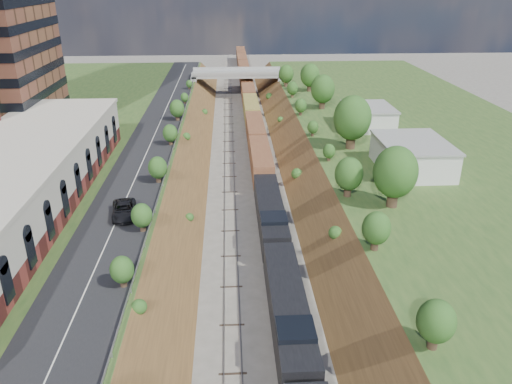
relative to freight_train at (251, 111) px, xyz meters
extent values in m
cube|color=#2D5021|center=(-35.60, -35.65, -0.23)|extent=(44.00, 180.00, 5.00)
cube|color=#2D5021|center=(30.40, -35.65, -0.23)|extent=(44.00, 180.00, 5.00)
cube|color=brown|center=(-13.60, -35.65, -2.73)|extent=(10.00, 180.00, 10.00)
cube|color=brown|center=(8.40, -35.65, -2.73)|extent=(10.00, 180.00, 10.00)
cube|color=gray|center=(-5.20, -35.65, -2.64)|extent=(1.58, 180.00, 0.18)
cube|color=gray|center=(0.00, -35.65, -2.64)|extent=(1.58, 180.00, 0.18)
cube|color=black|center=(-18.10, -35.65, 2.32)|extent=(8.00, 180.00, 0.10)
cube|color=#99999E|center=(-14.00, -35.65, 2.82)|extent=(0.06, 171.00, 0.30)
cube|color=maroon|center=(-30.60, -57.65, 3.37)|extent=(14.00, 62.00, 2.20)
cube|color=gray|center=(-14.10, 26.35, 0.37)|extent=(1.50, 8.00, 6.20)
cube|color=gray|center=(8.90, 26.35, 0.37)|extent=(1.50, 8.00, 6.20)
cube|color=gray|center=(-2.60, 26.35, 3.47)|extent=(24.00, 8.00, 1.00)
cube|color=gray|center=(-2.60, 22.35, 4.27)|extent=(24.00, 0.30, 0.80)
cube|color=gray|center=(-2.60, 30.35, 4.27)|extent=(24.00, 0.30, 0.80)
cube|color=silver|center=(20.90, -43.65, 4.27)|extent=(9.00, 12.00, 4.00)
cube|color=silver|center=(20.40, -21.65, 4.07)|extent=(8.00, 10.00, 3.60)
cylinder|color=#473323|center=(14.40, -55.65, 3.58)|extent=(1.30, 1.30, 2.62)
ellipsoid|color=#33581F|center=(14.40, -55.65, 6.73)|extent=(5.25, 5.25, 6.30)
cylinder|color=#473323|center=(-14.40, -75.65, 2.88)|extent=(0.66, 0.66, 1.22)
ellipsoid|color=#33581F|center=(-14.40, -75.65, 4.35)|extent=(2.45, 2.45, 2.94)
cube|color=black|center=(0.00, -71.80, -0.23)|extent=(3.21, 19.25, 3.19)
cube|color=black|center=(0.00, -51.55, -0.23)|extent=(3.21, 19.25, 3.19)
cube|color=brown|center=(0.00, 27.26, 0.10)|extent=(3.21, 136.36, 3.85)
imported|color=black|center=(-17.35, -56.83, 3.17)|extent=(3.58, 6.12, 1.60)
camera|label=1|loc=(-5.04, -109.34, 28.05)|focal=35.00mm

